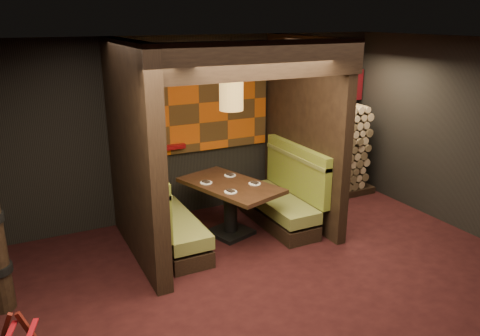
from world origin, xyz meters
name	(u,v)px	position (x,y,z in m)	size (l,w,h in m)	color
floor	(289,290)	(0.00, 0.00, -0.01)	(6.50, 5.50, 0.02)	black
ceiling	(298,42)	(0.00, 0.00, 2.86)	(6.50, 5.50, 0.02)	black
wall_back	(199,127)	(0.00, 2.76, 1.43)	(6.50, 0.02, 2.85)	black
partition_left	(134,155)	(-1.35, 1.65, 1.43)	(0.20, 2.20, 2.85)	black
partition_right	(304,132)	(1.30, 1.70, 1.43)	(0.15, 2.10, 2.85)	black
header_beam	(261,60)	(-0.02, 0.70, 2.63)	(2.85, 0.18, 0.44)	black
tapa_back_panel	(198,103)	(-0.02, 2.71, 1.82)	(2.40, 0.06, 1.55)	#9E3F0A
tapa_side_panel	(137,119)	(-1.23, 1.82, 1.85)	(0.04, 1.85, 1.45)	#9E3F0A
lacquer_shelf	(166,148)	(-0.60, 2.65, 1.18)	(0.60, 0.12, 0.07)	#5F0709
booth_bench_left	(167,222)	(-0.96, 1.65, 0.40)	(0.68, 1.60, 1.14)	black
booth_bench_right	(283,199)	(0.93, 1.65, 0.40)	(0.68, 1.60, 1.14)	black
dining_table	(230,199)	(0.03, 1.67, 0.57)	(1.25, 1.70, 0.80)	black
place_settings	(230,183)	(0.03, 1.67, 0.81)	(0.79, 0.82, 0.03)	white
pendant_lamp	(231,94)	(0.03, 1.62, 2.11)	(0.33, 0.33, 0.96)	olive
firewood_stack	(328,152)	(2.29, 2.35, 0.82)	(1.73, 0.70, 1.64)	black
mosaic_header	(320,87)	(2.29, 2.68, 1.92)	(1.83, 0.10, 0.56)	maroon
bay_front_post	(300,128)	(1.39, 1.96, 1.43)	(0.08, 0.08, 2.85)	black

